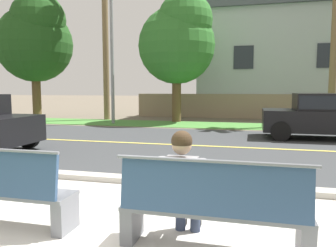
% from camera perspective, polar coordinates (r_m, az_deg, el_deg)
% --- Properties ---
extents(ground_plane, '(140.00, 140.00, 0.00)m').
position_cam_1_polar(ground_plane, '(11.38, 5.64, -2.58)').
color(ground_plane, '#665B4C').
extents(sidewalk_pavement, '(44.00, 3.60, 0.01)m').
position_cam_1_polar(sidewalk_pavement, '(4.25, -10.75, -17.39)').
color(sidewalk_pavement, beige).
rests_on(sidewalk_pavement, ground_plane).
extents(curb_edge, '(44.00, 0.30, 0.11)m').
position_cam_1_polar(curb_edge, '(5.95, -2.69, -9.91)').
color(curb_edge, '#ADA89E').
rests_on(curb_edge, ground_plane).
extents(street_asphalt, '(52.00, 8.00, 0.01)m').
position_cam_1_polar(street_asphalt, '(9.91, 4.33, -3.81)').
color(street_asphalt, '#383A3D').
rests_on(street_asphalt, ground_plane).
extents(road_centre_line, '(48.00, 0.14, 0.01)m').
position_cam_1_polar(road_centre_line, '(9.91, 4.33, -3.78)').
color(road_centre_line, '#E0CC4C').
rests_on(road_centre_line, ground_plane).
extents(far_verge_grass, '(48.00, 2.80, 0.02)m').
position_cam_1_polar(far_verge_grass, '(15.56, 7.99, -0.29)').
color(far_verge_grass, '#478438').
rests_on(far_verge_grass, ground_plane).
extents(bench_right, '(1.94, 0.48, 1.01)m').
position_cam_1_polar(bench_right, '(3.51, 7.74, -14.46)').
color(bench_right, slate).
rests_on(bench_right, ground_plane).
extents(seated_person_grey, '(0.52, 0.68, 1.25)m').
position_cam_1_polar(seated_person_grey, '(3.65, 2.66, -10.03)').
color(seated_person_grey, '#333D56').
rests_on(seated_person_grey, ground_plane).
extents(car_black_near, '(4.30, 1.86, 1.54)m').
position_cam_1_polar(car_black_near, '(12.32, 26.06, 1.49)').
color(car_black_near, black).
rests_on(car_black_near, ground_plane).
extents(streetlamp, '(0.24, 2.10, 7.93)m').
position_cam_1_polar(streetlamp, '(16.76, -9.42, 15.50)').
color(streetlamp, gray).
rests_on(streetlamp, ground_plane).
extents(shade_tree_far_left, '(4.16, 4.16, 6.86)m').
position_cam_1_polar(shade_tree_far_left, '(20.23, -21.86, 13.41)').
color(shade_tree_far_left, brown).
rests_on(shade_tree_far_left, ground_plane).
extents(shade_tree_left, '(3.87, 3.87, 6.39)m').
position_cam_1_polar(shade_tree_left, '(17.07, 1.87, 14.26)').
color(shade_tree_left, brown).
rests_on(shade_tree_left, ground_plane).
extents(garden_wall, '(13.00, 0.36, 1.40)m').
position_cam_1_polar(garden_wall, '(19.55, 13.42, 2.91)').
color(garden_wall, gray).
rests_on(garden_wall, ground_plane).
extents(house_across_street, '(10.58, 6.91, 6.92)m').
position_cam_1_polar(house_across_street, '(22.85, 18.71, 10.21)').
color(house_across_street, '#A3ADB2').
rests_on(house_across_street, ground_plane).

